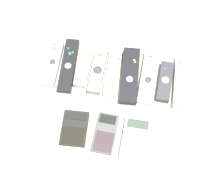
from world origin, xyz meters
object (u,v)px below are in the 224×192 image
Objects in this scene: remote_1 at (69,65)px; calculator_2 at (136,138)px; remote_6 at (148,78)px; calculator_0 at (75,128)px; calculator_1 at (105,133)px; remote_3 at (98,70)px; remote_0 at (53,64)px; remote_5 at (130,76)px; remote_4 at (113,73)px; remote_8 at (181,83)px; remote_7 at (165,82)px; remote_2 at (84,68)px.

calculator_2 is (0.27, -0.23, -0.00)m from remote_1.
remote_6 is 1.65× the size of calculator_0.
calculator_0 is 0.20m from calculator_2.
remote_1 is 1.56× the size of calculator_1.
calculator_0 is at bearing -99.73° from remote_3.
remote_1 reaches higher than remote_6.
remote_0 reaches higher than calculator_1.
calculator_2 is (0.05, -0.22, -0.00)m from remote_5.
remote_0 is 0.96× the size of remote_4.
remote_8 is at bearing 46.00° from calculator_1.
remote_1 is 0.98× the size of remote_5.
remote_8 is at bearing 8.83° from remote_7.
remote_5 is 1.61× the size of calculator_2.
remote_3 is at bearing -6.12° from remote_1.
calculator_0 is (-0.15, -0.22, -0.00)m from remote_5.
remote_6 reaches higher than calculator_1.
calculator_2 is at bearing -43.56° from remote_1.
calculator_1 is (-0.23, -0.22, -0.00)m from remote_8.
remote_7 is (0.06, -0.01, 0.00)m from remote_6.
remote_6 is (0.07, 0.00, -0.00)m from remote_5.
calculator_1 is at bearing -74.42° from remote_3.
calculator_1 is at bearing -56.66° from remote_1.
remote_1 is at bearing 103.65° from calculator_0.
remote_8 is at bearing -3.19° from remote_5.
remote_7 is (0.40, -0.01, -0.00)m from remote_0.
remote_2 is at bearing 174.42° from remote_5.
remote_5 reaches higher than calculator_0.
remote_7 is (0.19, -0.01, 0.00)m from remote_4.
remote_1 is at bearing -179.48° from remote_6.
remote_5 is at bearing 78.79° from calculator_1.
remote_4 is 0.24m from calculator_0.
remote_4 is (0.22, 0.00, -0.00)m from remote_0.
remote_4 is 0.22m from calculator_1.
calculator_0 is (-0.09, -0.22, -0.00)m from remote_4.
remote_2 is at bearing 179.87° from remote_7.
remote_2 is at bearing 177.44° from remote_4.
calculator_1 is at bearing -116.69° from remote_6.
remote_0 is at bearing 178.59° from remote_8.
remote_8 is (0.46, 0.00, -0.00)m from remote_0.
remote_2 is 1.09× the size of calculator_1.
remote_4 reaches higher than remote_6.
calculator_0 is at bearing -147.50° from remote_8.
calculator_1 is (-0.18, -0.22, -0.01)m from remote_7.
remote_2 is (0.06, -0.00, 0.00)m from remote_1.
remote_0 is at bearing 137.74° from calculator_1.
remote_1 is 0.36m from calculator_2.
calculator_1 is (0.23, -0.22, -0.01)m from remote_0.
calculator_0 is at bearing -128.40° from remote_5.
calculator_1 is at bearing -107.20° from remote_5.
calculator_0 is (0.13, -0.22, -0.00)m from remote_0.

